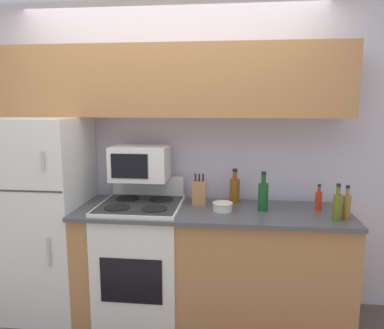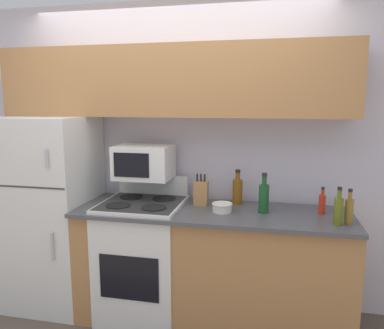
{
  "view_description": "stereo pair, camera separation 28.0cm",
  "coord_description": "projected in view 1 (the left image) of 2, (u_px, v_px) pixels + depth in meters",
  "views": [
    {
      "loc": [
        0.53,
        -2.47,
        1.73
      ],
      "look_at": [
        0.22,
        0.28,
        1.26
      ],
      "focal_mm": 35.0,
      "sensor_mm": 36.0,
      "label": 1
    },
    {
      "loc": [
        0.81,
        -2.42,
        1.73
      ],
      "look_at": [
        0.22,
        0.28,
        1.26
      ],
      "focal_mm": 35.0,
      "sensor_mm": 36.0,
      "label": 2
    }
  ],
  "objects": [
    {
      "name": "bottle_wine_green",
      "position": [
        263.0,
        195.0,
        2.82
      ],
      "size": [
        0.08,
        0.08,
        0.3
      ],
      "color": "#194C23",
      "rests_on": "lower_cabinets"
    },
    {
      "name": "bowl",
      "position": [
        223.0,
        206.0,
        2.82
      ],
      "size": [
        0.15,
        0.15,
        0.07
      ],
      "color": "silver",
      "rests_on": "lower_cabinets"
    },
    {
      "name": "bottle_whiskey",
      "position": [
        235.0,
        189.0,
        3.05
      ],
      "size": [
        0.08,
        0.08,
        0.28
      ],
      "color": "brown",
      "rests_on": "lower_cabinets"
    },
    {
      "name": "refrigerator",
      "position": [
        41.0,
        216.0,
        3.07
      ],
      "size": [
        0.74,
        0.69,
        1.61
      ],
      "color": "white",
      "rests_on": "ground_plane"
    },
    {
      "name": "bottle_hot_sauce",
      "position": [
        319.0,
        200.0,
        2.84
      ],
      "size": [
        0.05,
        0.05,
        0.2
      ],
      "color": "red",
      "rests_on": "lower_cabinets"
    },
    {
      "name": "microwave",
      "position": [
        140.0,
        163.0,
        3.01
      ],
      "size": [
        0.45,
        0.34,
        0.27
      ],
      "color": "white",
      "rests_on": "stove"
    },
    {
      "name": "stove",
      "position": [
        142.0,
        259.0,
        3.0
      ],
      "size": [
        0.63,
        0.65,
        1.1
      ],
      "color": "white",
      "rests_on": "ground_plane"
    },
    {
      "name": "knife_block",
      "position": [
        199.0,
        193.0,
        2.98
      ],
      "size": [
        0.11,
        0.09,
        0.25
      ],
      "color": "#B27A47",
      "rests_on": "lower_cabinets"
    },
    {
      "name": "wall_back",
      "position": [
        172.0,
        155.0,
        3.23
      ],
      "size": [
        8.0,
        0.05,
        2.55
      ],
      "color": "silver",
      "rests_on": "ground_plane"
    },
    {
      "name": "upper_cabinets",
      "position": [
        168.0,
        82.0,
        2.94
      ],
      "size": [
        2.81,
        0.34,
        0.55
      ],
      "color": "#B27A47",
      "rests_on": "refrigerator"
    },
    {
      "name": "lower_cabinets",
      "position": [
        211.0,
        265.0,
        2.95
      ],
      "size": [
        2.08,
        0.66,
        0.91
      ],
      "color": "#B27A47",
      "rests_on": "ground_plane"
    },
    {
      "name": "bottle_olive_oil",
      "position": [
        337.0,
        206.0,
        2.59
      ],
      "size": [
        0.06,
        0.06,
        0.26
      ],
      "color": "#5B6619",
      "rests_on": "lower_cabinets"
    },
    {
      "name": "bottle_vinegar",
      "position": [
        347.0,
        206.0,
        2.63
      ],
      "size": [
        0.06,
        0.06,
        0.24
      ],
      "color": "olive",
      "rests_on": "lower_cabinets"
    }
  ]
}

